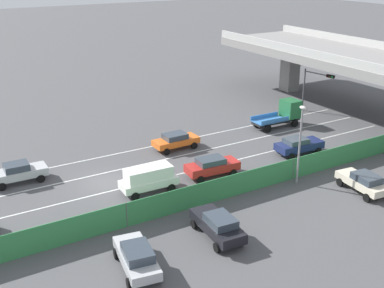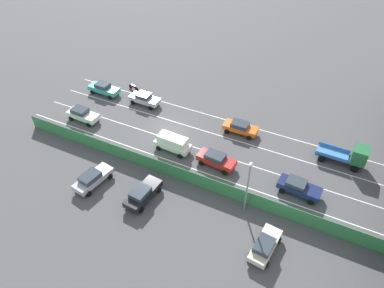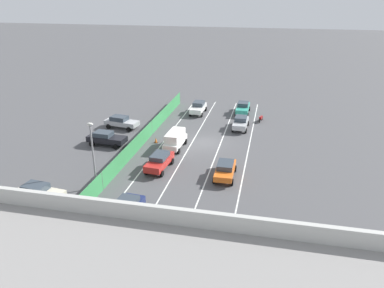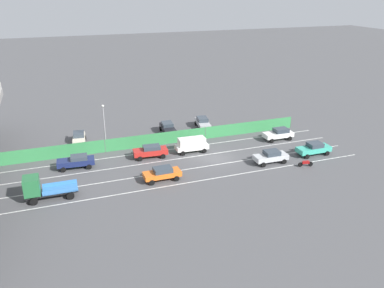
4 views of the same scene
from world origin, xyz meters
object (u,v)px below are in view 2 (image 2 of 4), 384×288
(car_van_white, at_px, (173,143))
(traffic_cone, at_px, (154,159))
(motorcycle, at_px, (133,87))
(flatbed_truck_blue, at_px, (351,156))
(car_sedan_white, at_px, (82,114))
(parked_sedan_dark, at_px, (143,193))
(car_sedan_silver, at_px, (144,99))
(car_sedan_red, at_px, (216,159))
(parked_wagon_silver, at_px, (92,178))
(parked_sedan_cream, at_px, (265,245))
(street_lamp, at_px, (248,182))
(car_taxi_orange, at_px, (240,127))
(car_sedan_navy, at_px, (299,187))
(car_taxi_teal, at_px, (104,88))

(car_van_white, bearing_deg, traffic_cone, -21.98)
(motorcycle, bearing_deg, flatbed_truck_blue, 85.22)
(car_sedan_white, xyz_separation_m, parked_sedan_dark, (8.25, 14.64, -0.03))
(car_van_white, distance_m, motorcycle, 15.14)
(car_sedan_silver, xyz_separation_m, car_sedan_red, (7.02, 14.06, 0.01))
(car_sedan_red, height_order, car_van_white, car_van_white)
(car_sedan_red, bearing_deg, parked_wagon_silver, -51.36)
(car_sedan_silver, xyz_separation_m, flatbed_truck_blue, (0.10, 27.84, 0.47))
(parked_sedan_cream, distance_m, street_lamp, 5.93)
(motorcycle, bearing_deg, car_taxi_orange, 81.64)
(car_sedan_silver, distance_m, car_sedan_white, 8.74)
(flatbed_truck_blue, distance_m, parked_sedan_cream, 16.30)
(car_van_white, bearing_deg, parked_sedan_cream, 58.74)
(street_lamp, bearing_deg, parked_sedan_cream, 40.59)
(car_van_white, relative_size, motorcycle, 2.35)
(car_sedan_red, bearing_deg, car_sedan_white, -90.44)
(car_sedan_navy, xyz_separation_m, parked_sedan_dark, (8.08, -14.35, 0.02))
(car_sedan_red, height_order, car_sedan_white, car_sedan_white)
(car_van_white, height_order, traffic_cone, car_van_white)
(car_sedan_silver, bearing_deg, car_taxi_teal, -87.22)
(parked_wagon_silver, relative_size, parked_sedan_dark, 1.01)
(car_sedan_white, relative_size, parked_sedan_dark, 0.94)
(car_taxi_teal, height_order, traffic_cone, car_taxi_teal)
(parked_sedan_cream, bearing_deg, car_sedan_red, -135.06)
(car_sedan_silver, relative_size, flatbed_truck_blue, 0.82)
(traffic_cone, bearing_deg, parked_wagon_silver, -33.24)
(parked_sedan_cream, bearing_deg, traffic_cone, -111.15)
(motorcycle, relative_size, traffic_cone, 3.07)
(car_sedan_white, xyz_separation_m, parked_sedan_cream, (8.62, 27.91, -0.06))
(parked_sedan_dark, relative_size, traffic_cone, 7.59)
(car_sedan_white, bearing_deg, traffic_cone, 77.91)
(car_taxi_orange, bearing_deg, flatbed_truck_blue, 90.11)
(motorcycle, distance_m, parked_wagon_silver, 19.44)
(flatbed_truck_blue, bearing_deg, car_sedan_silver, -90.21)
(traffic_cone, bearing_deg, car_sedan_navy, 98.79)
(car_sedan_red, distance_m, street_lamp, 7.59)
(street_lamp, bearing_deg, car_taxi_teal, -113.51)
(car_sedan_red, distance_m, parked_sedan_dark, 9.43)
(motorcycle, height_order, street_lamp, street_lamp)
(parked_sedan_dark, height_order, street_lamp, street_lamp)
(car_sedan_red, relative_size, parked_sedan_dark, 0.97)
(car_sedan_silver, distance_m, car_sedan_navy, 24.62)
(car_sedan_silver, bearing_deg, car_sedan_red, 63.45)
(parked_sedan_dark, distance_m, traffic_cone, 5.94)
(car_van_white, relative_size, car_taxi_teal, 0.96)
(parked_sedan_cream, bearing_deg, car_taxi_orange, -152.34)
(car_sedan_red, bearing_deg, car_van_white, -91.49)
(flatbed_truck_blue, height_order, parked_sedan_dark, flatbed_truck_blue)
(car_sedan_white, height_order, car_taxi_orange, car_sedan_white)
(car_van_white, bearing_deg, street_lamp, 66.33)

